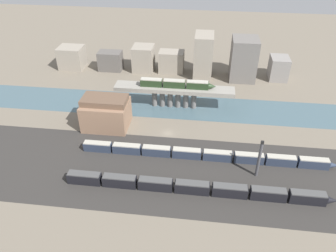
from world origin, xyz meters
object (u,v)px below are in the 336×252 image
at_px(signal_tower, 259,159).
at_px(train_yard_mid, 205,155).
at_px(train_on_bridge, 177,84).
at_px(train_yard_near, 196,188).
at_px(warehouse_building, 106,113).

bearing_deg(signal_tower, train_yard_mid, 158.84).
relative_size(train_on_bridge, train_yard_mid, 0.36).
xyz_separation_m(train_yard_mid, signal_tower, (18.34, -7.10, 5.50)).
distance_m(train_on_bridge, train_yard_mid, 41.61).
height_order(train_yard_near, train_yard_mid, train_yard_near).
relative_size(train_yard_near, warehouse_building, 4.70).
xyz_separation_m(train_yard_mid, warehouse_building, (-43.17, 17.58, 4.75)).
distance_m(train_yard_mid, signal_tower, 20.42).
relative_size(train_yard_near, signal_tower, 5.92).
distance_m(train_yard_near, warehouse_building, 54.25).
bearing_deg(train_yard_mid, train_on_bridge, 111.20).
xyz_separation_m(train_yard_near, warehouse_building, (-40.64, 35.64, 4.59)).
bearing_deg(train_yard_mid, warehouse_building, 157.85).
height_order(train_yard_mid, signal_tower, signal_tower).
distance_m(train_yard_mid, warehouse_building, 46.85).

